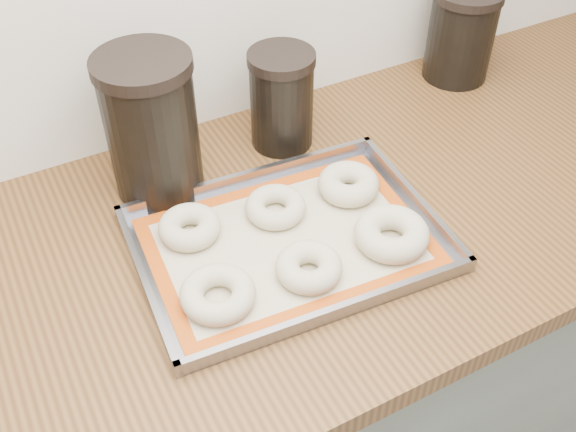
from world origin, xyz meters
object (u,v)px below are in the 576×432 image
bagel_back_left (190,227)px  canister_right (461,34)px  bagel_front_left (218,294)px  bagel_back_right (348,184)px  bagel_front_mid (309,267)px  bagel_back_mid (275,207)px  baking_tray (288,241)px  canister_mid (282,99)px  bagel_front_right (392,234)px  canister_left (152,126)px

bagel_back_left → canister_right: size_ratio=0.52×
bagel_front_left → bagel_back_right: (0.29, 0.11, 0.00)m
canister_right → bagel_front_mid: bearing=-147.3°
bagel_back_mid → baking_tray: bearing=-100.5°
bagel_front_mid → bagel_back_mid: (0.02, 0.14, -0.00)m
canister_mid → bagel_back_right: bearing=-81.7°
bagel_front_right → baking_tray: bearing=151.2°
baking_tray → canister_right: canister_right is taller
canister_left → bagel_front_right: bearing=-48.9°
bagel_back_mid → canister_mid: 0.22m
bagel_front_right → canister_right: canister_right is taller
bagel_back_left → canister_left: (0.00, 0.14, 0.10)m
baking_tray → bagel_front_mid: size_ratio=4.91×
bagel_front_left → canister_mid: (0.26, 0.30, 0.07)m
bagel_front_mid → canister_left: bearing=111.6°
bagel_front_left → bagel_back_right: size_ratio=1.06×
canister_left → canister_mid: 0.24m
bagel_front_mid → bagel_back_left: size_ratio=1.02×
baking_tray → bagel_front_mid: 0.08m
bagel_front_mid → canister_right: 0.65m
bagel_front_left → bagel_front_right: 0.28m
bagel_back_mid → canister_right: size_ratio=0.53×
canister_right → canister_left: bearing=-175.7°
bagel_front_left → canister_left: canister_left is taller
bagel_back_left → bagel_back_right: bearing=-6.3°
canister_mid → canister_right: (0.42, 0.03, 0.00)m
bagel_front_right → bagel_back_left: bagel_front_right is taller
canister_left → canister_right: (0.66, 0.05, -0.03)m
baking_tray → bagel_back_left: 0.15m
canister_left → bagel_back_left: bearing=-91.2°
bagel_front_mid → bagel_front_right: bagel_front_right is taller
bagel_back_right → canister_left: size_ratio=0.42×
bagel_front_right → bagel_back_mid: bagel_front_right is taller
canister_mid → canister_right: canister_right is taller
baking_tray → canister_right: 0.61m
bagel_back_mid → canister_mid: canister_mid is taller
canister_left → bagel_back_right: bearing=-32.4°
bagel_back_right → canister_mid: canister_mid is taller
bagel_front_mid → bagel_front_left: bearing=173.4°
canister_right → bagel_back_left: bearing=-164.1°
bagel_back_left → canister_right: 0.70m
bagel_front_left → canister_right: 0.76m
canister_right → baking_tray: bearing=-153.0°
bagel_back_mid → bagel_back_right: bagel_back_right is taller
baking_tray → canister_mid: canister_mid is taller
baking_tray → bagel_front_left: 0.16m
bagel_back_left → canister_left: bearing=88.8°
bagel_front_left → canister_left: size_ratio=0.44×
bagel_front_mid → bagel_front_right: bearing=-0.5°
baking_tray → bagel_back_right: 0.15m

